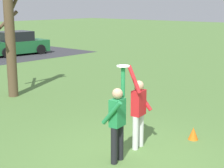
# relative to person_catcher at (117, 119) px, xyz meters

# --- Properties ---
(ground_plane) EXTENTS (120.00, 120.00, 0.00)m
(ground_plane) POSITION_rel_person_catcher_xyz_m (0.38, -0.03, -0.98)
(ground_plane) COLOR #567F3D
(person_catcher) EXTENTS (0.56, 0.49, 2.08)m
(person_catcher) POSITION_rel_person_catcher_xyz_m (0.00, 0.00, 0.00)
(person_catcher) COLOR black
(person_catcher) RESTS_ON ground_plane
(person_defender) EXTENTS (0.58, 0.49, 2.04)m
(person_defender) POSITION_rel_person_catcher_xyz_m (0.93, 0.14, -0.00)
(person_defender) COLOR silver
(person_defender) RESTS_ON ground_plane
(frisbee_disc) EXTENTS (0.28, 0.28, 0.02)m
(frisbee_disc) POSITION_rel_person_catcher_xyz_m (0.22, 0.03, 1.11)
(frisbee_disc) COLOR white
(frisbee_disc) RESTS_ON person_catcher
(parked_car_green) EXTENTS (4.26, 2.35, 1.59)m
(parked_car_green) POSITION_rel_person_catcher_xyz_m (8.59, 16.34, -0.25)
(parked_car_green) COLOR #1E6633
(parked_car_green) RESTS_ON ground_plane
(bare_tree_tall) EXTENTS (1.54, 1.31, 4.60)m
(bare_tree_tall) POSITION_rel_person_catcher_xyz_m (1.82, 6.71, 1.39)
(bare_tree_tall) COLOR brown
(bare_tree_tall) RESTS_ON ground_plane
(field_cone_orange) EXTENTS (0.26, 0.26, 0.32)m
(field_cone_orange) POSITION_rel_person_catcher_xyz_m (2.29, -0.60, -0.82)
(field_cone_orange) COLOR orange
(field_cone_orange) RESTS_ON ground_plane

